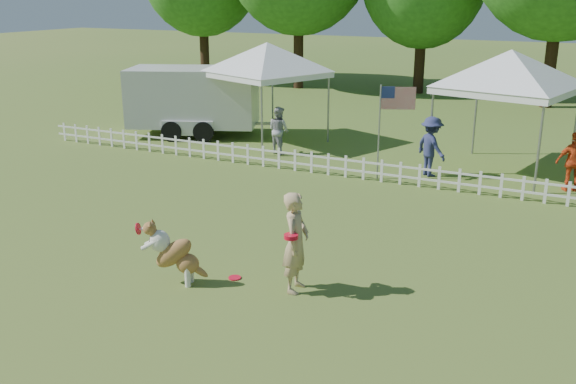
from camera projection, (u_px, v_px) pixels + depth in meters
The scene contains 12 objects.
ground at pixel (236, 286), 10.86m from camera, with size 120.00×120.00×0.00m, color #38631F.
picket_fence at pixel (372, 170), 16.76m from camera, with size 22.00×0.08×0.60m, color white, non-canonical shape.
handler at pixel (296, 242), 10.46m from camera, with size 0.62×0.41×1.70m, color tan.
dog at pixel (175, 253), 10.78m from camera, with size 1.07×0.36×1.11m, color brown, non-canonical shape.
frisbee_on_turf at pixel (235, 278), 11.14m from camera, with size 0.22×0.22×0.02m, color red.
canopy_tent_left at pixel (268, 94), 20.82m from camera, with size 3.05×3.05×3.15m, color white, non-canonical shape.
canopy_tent_right at pixel (505, 113), 17.28m from camera, with size 3.13×3.13×3.24m, color white, non-canonical shape.
cargo_trailer at pixel (194, 101), 21.93m from camera, with size 5.33×2.35×2.35m, color silver, non-canonical shape.
flag_pole at pixel (379, 132), 16.72m from camera, with size 0.96×0.10×2.49m, color gray, non-canonical shape.
spectator_a at pixel (279, 130), 19.51m from camera, with size 0.70×0.55×1.45m, color #9FA1A5.
spectator_b at pixel (431, 146), 17.11m from camera, with size 1.04×0.60×1.61m, color navy.
spectator_c at pixel (574, 162), 15.80m from camera, with size 0.88×0.37×1.50m, color #E1481A.
Camera 1 is at (5.14, -8.49, 4.77)m, focal length 40.00 mm.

